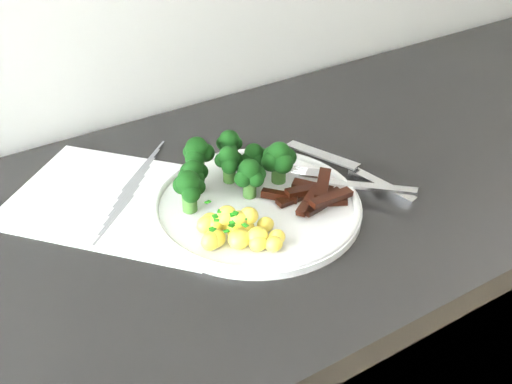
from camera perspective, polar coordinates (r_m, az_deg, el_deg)
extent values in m
cube|color=white|center=(0.92, -11.44, -0.76)|extent=(0.37, 0.38, 0.00)
cube|color=slate|center=(1.00, -9.79, 2.39)|extent=(0.11, 0.10, 0.00)
cube|color=slate|center=(0.98, -10.17, 1.68)|extent=(0.11, 0.10, 0.00)
cube|color=slate|center=(0.96, -10.57, 0.94)|extent=(0.11, 0.09, 0.00)
cube|color=slate|center=(0.94, -10.98, 0.17)|extent=(0.10, 0.09, 0.00)
cube|color=slate|center=(0.92, -11.40, -0.63)|extent=(0.10, 0.08, 0.00)
cube|color=slate|center=(0.91, -11.85, -1.46)|extent=(0.09, 0.08, 0.00)
cube|color=slate|center=(0.89, -12.31, -2.32)|extent=(0.09, 0.08, 0.00)
cylinder|color=white|center=(0.89, 0.00, -1.33)|extent=(0.29, 0.29, 0.01)
torus|color=white|center=(0.88, 0.00, -1.00)|extent=(0.28, 0.28, 0.01)
cylinder|color=#345F22|center=(0.91, -2.35, 1.64)|extent=(0.02, 0.02, 0.02)
sphere|color=black|center=(0.90, -1.80, 2.88)|extent=(0.02, 0.02, 0.02)
sphere|color=black|center=(0.90, -3.02, 2.79)|extent=(0.02, 0.02, 0.02)
sphere|color=black|center=(0.89, -2.33, 2.30)|extent=(0.02, 0.02, 0.02)
sphere|color=black|center=(0.89, -2.39, 3.16)|extent=(0.03, 0.03, 0.03)
cylinder|color=#345F22|center=(0.94, -0.20, 2.12)|extent=(0.02, 0.02, 0.02)
sphere|color=black|center=(0.93, 0.32, 3.27)|extent=(0.02, 0.02, 0.02)
sphere|color=black|center=(0.94, -0.48, 3.27)|extent=(0.02, 0.02, 0.02)
sphere|color=black|center=(0.92, -0.72, 2.84)|extent=(0.02, 0.02, 0.02)
sphere|color=black|center=(0.92, 0.17, 2.78)|extent=(0.02, 0.02, 0.02)
sphere|color=black|center=(0.92, -0.20, 3.48)|extent=(0.03, 0.03, 0.03)
cylinder|color=#345F22|center=(0.90, -5.46, 0.53)|extent=(0.02, 0.02, 0.02)
sphere|color=black|center=(0.90, -4.97, 1.78)|extent=(0.02, 0.02, 0.02)
sphere|color=black|center=(0.90, -5.91, 1.83)|extent=(0.02, 0.02, 0.02)
sphere|color=black|center=(0.89, -6.14, 1.33)|extent=(0.02, 0.02, 0.02)
sphere|color=black|center=(0.88, -5.14, 1.18)|extent=(0.02, 0.02, 0.02)
sphere|color=black|center=(0.89, -5.55, 1.96)|extent=(0.03, 0.03, 0.03)
cylinder|color=#345F22|center=(0.94, -2.32, 3.10)|extent=(0.02, 0.02, 0.02)
sphere|color=black|center=(0.94, -1.80, 4.29)|extent=(0.02, 0.02, 0.02)
sphere|color=black|center=(0.94, -2.87, 4.30)|extent=(0.02, 0.02, 0.02)
sphere|color=black|center=(0.92, -2.19, 3.71)|extent=(0.02, 0.02, 0.02)
sphere|color=black|center=(0.93, -2.36, 4.58)|extent=(0.03, 0.03, 0.03)
cylinder|color=#345F22|center=(0.92, -5.13, 2.21)|extent=(0.02, 0.02, 0.03)
sphere|color=black|center=(0.91, -4.44, 3.45)|extent=(0.03, 0.03, 0.03)
sphere|color=black|center=(0.92, -5.76, 3.51)|extent=(0.02, 0.02, 0.02)
sphere|color=black|center=(0.90, -5.39, 2.96)|extent=(0.03, 0.03, 0.03)
sphere|color=black|center=(0.90, -5.23, 3.86)|extent=(0.03, 0.03, 0.03)
cylinder|color=#345F22|center=(0.92, 2.00, 1.70)|extent=(0.02, 0.02, 0.03)
sphere|color=black|center=(0.92, 2.74, 3.06)|extent=(0.03, 0.03, 0.03)
sphere|color=black|center=(0.92, 1.45, 3.19)|extent=(0.03, 0.03, 0.03)
sphere|color=black|center=(0.90, 1.36, 2.68)|extent=(0.03, 0.03, 0.03)
sphere|color=black|center=(0.90, 2.37, 2.52)|extent=(0.03, 0.03, 0.03)
sphere|color=black|center=(0.91, 2.04, 3.40)|extent=(0.03, 0.03, 0.03)
cylinder|color=#345F22|center=(0.87, -5.84, -0.85)|extent=(0.02, 0.02, 0.03)
sphere|color=black|center=(0.86, -5.15, 0.46)|extent=(0.02, 0.02, 0.02)
sphere|color=black|center=(0.86, -6.49, 0.61)|extent=(0.03, 0.03, 0.03)
sphere|color=black|center=(0.85, -5.72, -0.13)|extent=(0.03, 0.03, 0.03)
sphere|color=black|center=(0.85, -5.96, 0.86)|extent=(0.03, 0.03, 0.03)
cylinder|color=#345F22|center=(0.89, -0.57, 0.36)|extent=(0.02, 0.02, 0.03)
sphere|color=black|center=(0.88, 0.12, 1.62)|extent=(0.02, 0.02, 0.02)
sphere|color=black|center=(0.89, -0.89, 1.83)|extent=(0.02, 0.02, 0.02)
sphere|color=black|center=(0.87, -1.16, 1.17)|extent=(0.02, 0.02, 0.02)
sphere|color=black|center=(0.87, 0.00, 1.15)|extent=(0.02, 0.02, 0.02)
sphere|color=black|center=(0.88, -0.58, 1.95)|extent=(0.03, 0.03, 0.03)
ellipsoid|color=#FFD74C|center=(0.83, -2.45, -2.71)|extent=(0.02, 0.02, 0.02)
ellipsoid|color=#FFD74C|center=(0.82, -1.80, -3.29)|extent=(0.02, 0.02, 0.02)
ellipsoid|color=#FFD74C|center=(0.82, -0.93, -3.15)|extent=(0.02, 0.02, 0.02)
ellipsoid|color=#FFD74C|center=(0.80, -1.47, -4.13)|extent=(0.03, 0.03, 0.03)
ellipsoid|color=#FFD74C|center=(0.83, -3.60, -2.82)|extent=(0.03, 0.02, 0.02)
ellipsoid|color=#FFD74C|center=(0.81, 0.10, -3.77)|extent=(0.02, 0.02, 0.02)
ellipsoid|color=#FFD74C|center=(0.84, -4.04, -2.57)|extent=(0.02, 0.02, 0.02)
ellipsoid|color=#FFD74C|center=(0.80, 0.20, -4.49)|extent=(0.02, 0.02, 0.02)
ellipsoid|color=#FFD74C|center=(0.81, 1.84, -3.99)|extent=(0.02, 0.02, 0.02)
ellipsoid|color=#FFD74C|center=(0.80, -3.98, -4.32)|extent=(0.03, 0.02, 0.02)
ellipsoid|color=#FFD74C|center=(0.81, -1.54, -2.39)|extent=(0.02, 0.02, 0.02)
ellipsoid|color=#FFD74C|center=(0.81, 0.11, -3.97)|extent=(0.03, 0.03, 0.03)
ellipsoid|color=#FFD74C|center=(0.83, -4.33, -2.88)|extent=(0.03, 0.02, 0.02)
ellipsoid|color=#FFD74C|center=(0.81, -3.63, -4.08)|extent=(0.03, 0.03, 0.02)
ellipsoid|color=#FFD74C|center=(0.83, 0.83, -2.87)|extent=(0.02, 0.02, 0.02)
ellipsoid|color=#FFD74C|center=(0.80, 1.57, -4.57)|extent=(0.02, 0.02, 0.02)
ellipsoid|color=#FFD74C|center=(0.82, -2.58, -1.96)|extent=(0.03, 0.02, 0.02)
ellipsoid|color=#FFD74C|center=(0.82, -0.64, -2.09)|extent=(0.02, 0.02, 0.02)
ellipsoid|color=#FFD74C|center=(0.82, -2.54, -2.22)|extent=(0.02, 0.02, 0.02)
cube|color=#166D0F|center=(0.81, -2.09, -2.01)|extent=(0.01, 0.01, 0.00)
cube|color=#166D0F|center=(0.82, -2.58, -1.80)|extent=(0.01, 0.01, 0.00)
cube|color=#166D0F|center=(0.83, -4.24, -0.88)|extent=(0.01, 0.01, 0.00)
cube|color=#166D0F|center=(0.79, -3.87, -3.26)|extent=(0.01, 0.01, 0.00)
cube|color=#166D0F|center=(0.78, -0.95, -2.93)|extent=(0.01, 0.01, 0.00)
cube|color=#166D0F|center=(0.80, -2.17, -2.95)|extent=(0.01, 0.01, 0.00)
cube|color=#166D0F|center=(0.79, -3.80, -3.31)|extent=(0.01, 0.01, 0.00)
cube|color=#166D0F|center=(0.80, -2.10, -2.71)|extent=(0.01, 0.01, 0.00)
cube|color=#166D0F|center=(0.81, -1.00, -2.33)|extent=(0.01, 0.01, 0.00)
cube|color=#166D0F|center=(0.80, -3.48, -2.50)|extent=(0.01, 0.01, 0.00)
cube|color=#166D0F|center=(0.78, -2.61, -3.44)|extent=(0.01, 0.01, 0.00)
cube|color=#166D0F|center=(0.81, -3.18, -1.68)|extent=(0.01, 0.01, 0.00)
cube|color=#166D0F|center=(0.81, -1.83, -1.87)|extent=(0.01, 0.01, 0.00)
cube|color=#166D0F|center=(0.81, -3.61, -2.14)|extent=(0.01, 0.01, 0.00)
cube|color=black|center=(0.89, 2.09, -0.33)|extent=(0.05, 0.05, 0.01)
cube|color=black|center=(0.89, 6.09, -0.51)|extent=(0.05, 0.01, 0.01)
cube|color=black|center=(0.88, 6.35, -0.80)|extent=(0.05, 0.04, 0.02)
cube|color=black|center=(0.89, 3.43, -0.50)|extent=(0.06, 0.02, 0.01)
cube|color=black|center=(0.88, 5.31, -1.25)|extent=(0.05, 0.03, 0.01)
cube|color=black|center=(0.91, 4.97, 0.34)|extent=(0.05, 0.06, 0.01)
cube|color=black|center=(0.87, 4.69, -0.71)|extent=(0.06, 0.04, 0.01)
cube|color=black|center=(0.87, 6.61, -0.51)|extent=(0.07, 0.02, 0.01)
cube|color=black|center=(0.88, 5.33, -0.16)|extent=(0.05, 0.03, 0.01)
cube|color=black|center=(0.89, 4.33, 0.17)|extent=(0.06, 0.03, 0.01)
cube|color=black|center=(0.90, 5.87, 0.68)|extent=(0.06, 0.06, 0.01)
cube|color=silver|center=(0.92, 9.82, 0.48)|extent=(0.09, 0.12, 0.02)
cube|color=silver|center=(0.93, 4.76, 1.68)|extent=(0.03, 0.03, 0.01)
cylinder|color=silver|center=(0.94, 3.24, 2.28)|extent=(0.03, 0.04, 0.00)
cylinder|color=silver|center=(0.94, 3.15, 2.13)|extent=(0.03, 0.04, 0.00)
cylinder|color=silver|center=(0.94, 3.06, 1.97)|extent=(0.03, 0.04, 0.00)
cylinder|color=silver|center=(0.93, 2.96, 1.82)|extent=(0.03, 0.04, 0.00)
cube|color=silver|center=(0.99, 5.80, 3.27)|extent=(0.05, 0.13, 0.01)
cube|color=silver|center=(0.95, 10.95, 0.51)|extent=(0.04, 0.11, 0.02)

